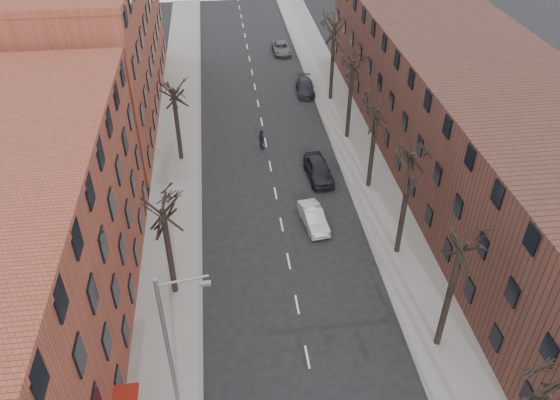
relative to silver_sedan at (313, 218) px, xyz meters
name	(u,v)px	position (x,y,z in m)	size (l,w,h in m)	color
sidewalk_left	(177,153)	(-10.32, 11.31, -0.59)	(4.00, 90.00, 0.15)	gray
sidewalk_right	(353,142)	(5.68, 11.31, -0.59)	(4.00, 90.00, 0.15)	gray
building_left_far	(85,44)	(-18.32, 20.31, 6.34)	(12.00, 28.00, 14.00)	brown
building_right	(470,114)	(13.68, 6.31, 4.34)	(12.00, 50.00, 10.00)	#4D2B23
tree_right_b	(436,344)	(5.28, -11.69, -0.66)	(5.20, 5.20, 10.80)	black
tree_right_c	(396,252)	(5.28, -3.69, -0.66)	(5.20, 5.20, 11.60)	black
tree_right_d	(368,187)	(5.28, 4.31, -0.66)	(5.20, 5.20, 10.00)	black
tree_right_e	(347,138)	(5.28, 12.31, -0.66)	(5.20, 5.20, 10.80)	black
tree_right_f	(330,99)	(5.28, 20.31, -0.66)	(5.20, 5.20, 11.60)	black
tree_left_a	(176,292)	(-9.92, -5.69, -0.66)	(5.20, 5.20, 9.50)	black
tree_left_b	(182,159)	(-9.92, 10.31, -0.66)	(5.20, 5.20, 9.50)	black
streetlight	(170,340)	(-9.35, -13.69, 4.35)	(2.45, 0.22, 9.03)	slate
silver_sedan	(313,218)	(0.00, 0.00, 0.00)	(1.40, 4.02, 1.32)	silver
parked_car_near	(319,169)	(1.48, 6.12, 0.14)	(1.88, 4.68, 1.60)	black
parked_car_mid	(305,87)	(2.91, 22.20, -0.02)	(1.80, 4.42, 1.28)	black
parked_car_far	(281,48)	(1.74, 33.69, -0.05)	(2.02, 4.38, 1.22)	#4E5155
pedestrian_crossing	(262,140)	(-2.77, 11.27, 0.28)	(1.11, 0.46, 1.89)	black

